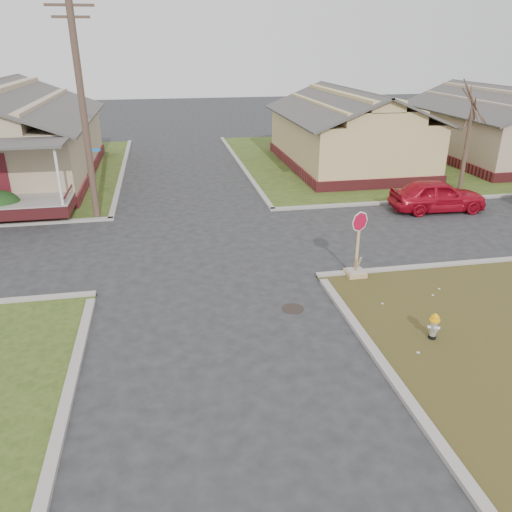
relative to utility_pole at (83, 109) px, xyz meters
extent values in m
plane|color=#242426|center=(4.20, -8.90, -4.66)|extent=(120.00, 120.00, 0.00)
cube|color=#2E4317|center=(26.20, 9.10, -4.64)|extent=(37.00, 19.00, 0.05)
cylinder|color=black|center=(6.40, -9.40, -4.66)|extent=(0.64, 0.64, 0.01)
cube|color=maroon|center=(-5.80, 8.10, -4.36)|extent=(9.70, 13.20, 0.60)
cube|color=maroon|center=(14.20, 7.60, -4.36)|extent=(7.20, 11.20, 0.60)
cube|color=#CFB979|center=(14.20, 7.60, -2.76)|extent=(7.00, 11.00, 2.60)
cube|color=maroon|center=(24.20, 7.60, -4.36)|extent=(7.20, 11.20, 0.60)
cube|color=tan|center=(24.20, 7.60, -2.76)|extent=(7.00, 11.00, 2.60)
cylinder|color=#49362A|center=(0.00, 0.00, -0.16)|extent=(0.28, 0.28, 9.00)
cube|color=#49362A|center=(0.00, 0.00, 3.74)|extent=(1.80, 0.10, 0.10)
cube|color=#49362A|center=(0.00, 0.00, 3.34)|extent=(1.40, 0.10, 0.10)
cylinder|color=#49362A|center=(18.20, 1.30, -2.51)|extent=(0.22, 0.22, 4.20)
cylinder|color=black|center=(9.54, -11.66, -4.57)|extent=(0.20, 0.20, 0.09)
cylinder|color=silver|center=(9.54, -11.66, -4.31)|extent=(0.17, 0.17, 0.41)
sphere|color=silver|center=(9.54, -11.66, -4.11)|extent=(0.17, 0.17, 0.17)
cylinder|color=#FFB10D|center=(9.54, -11.66, -4.07)|extent=(0.27, 0.27, 0.05)
cylinder|color=#FFB10D|center=(9.54, -11.66, -4.01)|extent=(0.20, 0.20, 0.09)
sphere|color=#FFB10D|center=(9.54, -11.66, -3.95)|extent=(0.14, 0.14, 0.14)
cube|color=#A08057|center=(8.96, -7.68, -4.54)|extent=(0.61, 0.61, 0.15)
cube|color=#A39D96|center=(8.96, -7.68, -4.44)|extent=(0.49, 0.49, 0.04)
cube|color=#A08057|center=(8.96, -7.68, -3.47)|extent=(0.09, 0.04, 2.08)
cylinder|color=#AC0B2E|center=(8.96, -7.72, -2.73)|extent=(0.56, 0.24, 0.59)
cylinder|color=silver|center=(8.96, -7.71, -2.73)|extent=(0.63, 0.27, 0.67)
imported|color=#AA0C1D|center=(15.16, -1.70, -3.94)|extent=(4.34, 1.93, 1.45)
ellipsoid|color=#153212|center=(-3.99, 0.46, -4.00)|extent=(1.60, 1.31, 1.22)
camera|label=1|loc=(2.99, -21.68, 2.45)|focal=35.00mm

